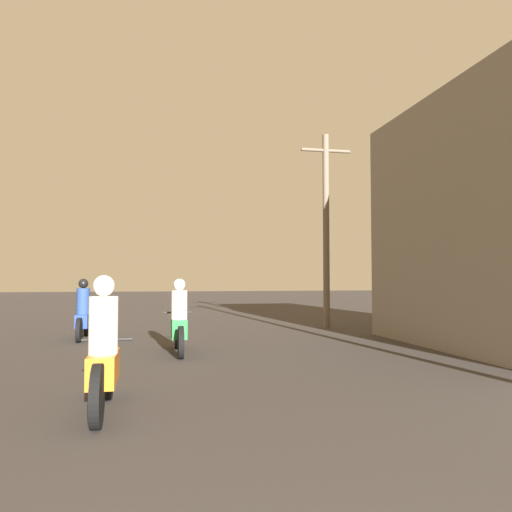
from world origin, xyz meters
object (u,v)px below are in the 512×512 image
object	(u,v)px
motorcycle_green	(179,323)
utility_pole_far	(326,225)
motorcycle_blue	(83,315)
motorcycle_orange	(103,358)

from	to	relation	value
motorcycle_green	utility_pole_far	world-z (taller)	utility_pole_far
motorcycle_green	motorcycle_blue	size ratio (longest dim) A/B	1.02
motorcycle_orange	motorcycle_green	bearing A→B (deg)	78.32
motorcycle_green	motorcycle_orange	bearing A→B (deg)	-99.35
motorcycle_orange	motorcycle_blue	bearing A→B (deg)	101.25
motorcycle_blue	utility_pole_far	bearing A→B (deg)	3.85
motorcycle_blue	motorcycle_orange	bearing A→B (deg)	-89.17
motorcycle_orange	utility_pole_far	xyz separation A→B (m)	(5.81, 8.79, 2.55)
motorcycle_green	utility_pole_far	distance (m)	6.98
motorcycle_orange	utility_pole_far	distance (m)	10.84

